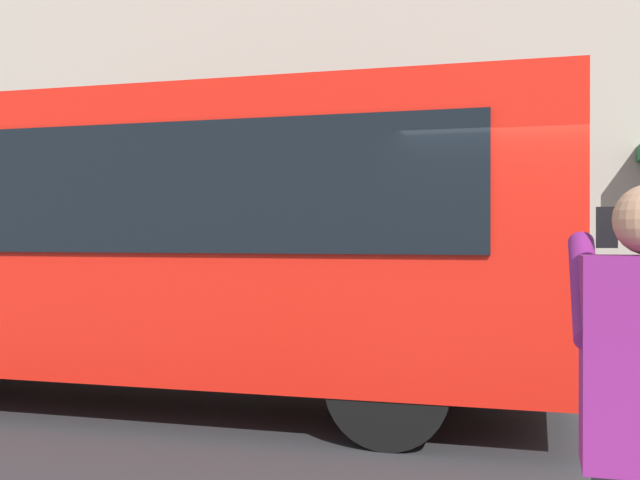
% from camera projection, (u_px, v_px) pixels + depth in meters
% --- Properties ---
extents(ground_plane, '(60.00, 60.00, 0.00)m').
position_uv_depth(ground_plane, '(565.00, 435.00, 6.48)').
color(ground_plane, '#2B2B2D').
extents(red_bus, '(9.05, 2.54, 3.08)m').
position_uv_depth(red_bus, '(123.00, 237.00, 7.94)').
color(red_bus, red).
rests_on(red_bus, ground_plane).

